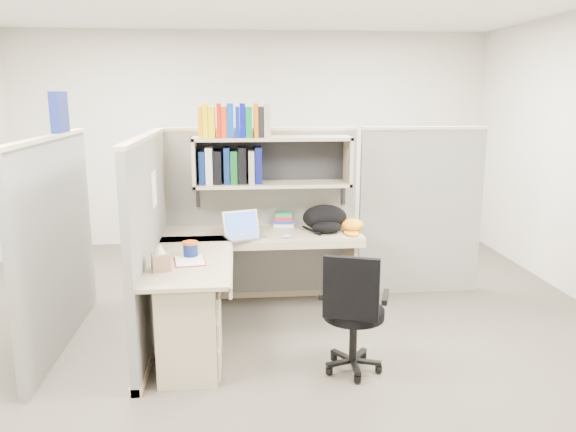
{
  "coord_description": "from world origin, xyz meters",
  "views": [
    {
      "loc": [
        -0.21,
        -4.28,
        1.94
      ],
      "look_at": [
        0.2,
        0.25,
        0.94
      ],
      "focal_mm": 35.0,
      "sensor_mm": 36.0,
      "label": 1
    }
  ],
  "objects": [
    {
      "name": "paper_cup",
      "position": [
        -0.06,
        0.66,
        0.78
      ],
      "size": [
        0.08,
        0.08,
        0.09
      ],
      "primitive_type": "cylinder",
      "rotation": [
        0.0,
        0.0,
        0.17
      ],
      "color": "silver",
      "rests_on": "desk"
    },
    {
      "name": "loose_paper",
      "position": [
        -0.57,
        -0.26,
        0.73
      ],
      "size": [
        0.24,
        0.3,
        0.0
      ],
      "primitive_type": null,
      "rotation": [
        0.0,
        0.0,
        0.15
      ],
      "color": "white",
      "rests_on": "desk"
    },
    {
      "name": "room_shell",
      "position": [
        0.0,
        0.0,
        1.62
      ],
      "size": [
        6.0,
        6.0,
        6.0
      ],
      "color": "beige",
      "rests_on": "ground"
    },
    {
      "name": "orange_cap",
      "position": [
        0.8,
        0.51,
        0.79
      ],
      "size": [
        0.26,
        0.28,
        0.11
      ],
      "primitive_type": null,
      "rotation": [
        0.0,
        0.0,
        -0.25
      ],
      "color": "orange",
      "rests_on": "desk"
    },
    {
      "name": "snack_canister",
      "position": [
        -0.58,
        -0.15,
        0.79
      ],
      "size": [
        0.12,
        0.12,
        0.11
      ],
      "color": "#0E1D53",
      "rests_on": "desk"
    },
    {
      "name": "cubicle",
      "position": [
        -0.37,
        0.45,
        0.91
      ],
      "size": [
        3.79,
        1.84,
        1.95
      ],
      "color": "slate",
      "rests_on": "ground"
    },
    {
      "name": "desk",
      "position": [
        -0.41,
        -0.29,
        0.44
      ],
      "size": [
        1.74,
        1.75,
        0.73
      ],
      "color": "tan",
      "rests_on": "ground"
    },
    {
      "name": "backpack",
      "position": [
        0.56,
        0.52,
        0.85
      ],
      "size": [
        0.42,
        0.34,
        0.24
      ],
      "primitive_type": null,
      "rotation": [
        0.0,
        0.0,
        0.08
      ],
      "color": "black",
      "rests_on": "desk"
    },
    {
      "name": "tissue_box",
      "position": [
        -0.76,
        -0.48,
        0.83
      ],
      "size": [
        0.15,
        0.15,
        0.19
      ],
      "primitive_type": null,
      "rotation": [
        0.0,
        0.0,
        0.27
      ],
      "color": "#967055",
      "rests_on": "desk"
    },
    {
      "name": "ground",
      "position": [
        0.0,
        0.0,
        0.0
      ],
      "size": [
        6.0,
        6.0,
        0.0
      ],
      "primitive_type": "plane",
      "color": "#36322A",
      "rests_on": "ground"
    },
    {
      "name": "task_chair",
      "position": [
        0.57,
        -0.7,
        0.32
      ],
      "size": [
        0.52,
        0.48,
        0.9
      ],
      "color": "black",
      "rests_on": "ground"
    },
    {
      "name": "laptop",
      "position": [
        -0.15,
        0.36,
        0.84
      ],
      "size": [
        0.41,
        0.41,
        0.23
      ],
      "primitive_type": null,
      "rotation": [
        0.0,
        0.0,
        0.34
      ],
      "color": "#B0B1B5",
      "rests_on": "desk"
    },
    {
      "name": "mouse",
      "position": [
        0.2,
        0.33,
        0.75
      ],
      "size": [
        0.09,
        0.08,
        0.03
      ],
      "primitive_type": "ellipsoid",
      "rotation": [
        0.0,
        0.0,
        0.37
      ],
      "color": "#82A0B8",
      "rests_on": "desk"
    },
    {
      "name": "book_stack",
      "position": [
        0.22,
        0.83,
        0.79
      ],
      "size": [
        0.21,
        0.27,
        0.12
      ],
      "primitive_type": null,
      "rotation": [
        0.0,
        0.0,
        -0.11
      ],
      "color": "gray",
      "rests_on": "desk"
    }
  ]
}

